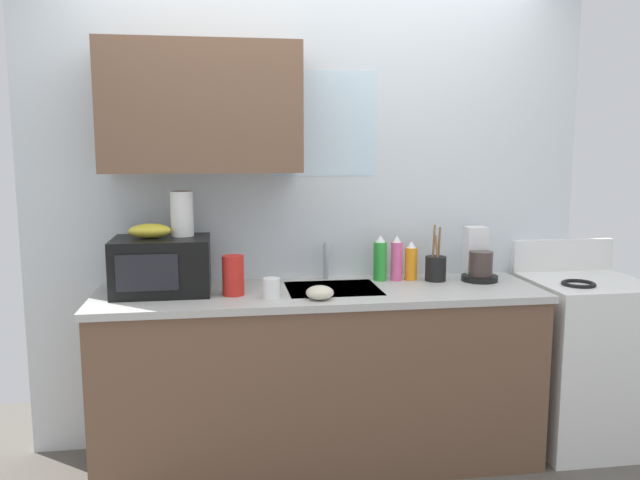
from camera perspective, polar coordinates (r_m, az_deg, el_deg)
name	(u,v)px	position (r m, az deg, el deg)	size (l,w,h in m)	color
kitchen_wall_assembly	(290,193)	(3.38, -2.67, 4.28)	(2.98, 0.42, 2.50)	silver
counter_unit	(320,374)	(3.29, 0.02, -11.98)	(2.21, 0.63, 0.90)	brown
sink_faucet	(326,261)	(3.39, 0.54, -1.88)	(0.03, 0.03, 0.20)	#B2B5BA
stove_range	(584,360)	(3.78, 22.59, -9.93)	(0.60, 0.60, 1.08)	white
microwave	(162,266)	(3.17, -14.02, -2.24)	(0.46, 0.35, 0.27)	black
banana_bunch	(150,231)	(3.15, -15.03, 0.80)	(0.20, 0.11, 0.07)	gold
paper_towel_roll	(182,214)	(3.17, -12.29, 2.32)	(0.11, 0.11, 0.22)	white
coffee_maker	(478,260)	(3.48, 14.00, -1.79)	(0.19, 0.21, 0.28)	black
dish_soap_bottle_green	(380,259)	(3.38, 5.41, -1.73)	(0.07, 0.07, 0.24)	green
dish_soap_bottle_pink	(397,259)	(3.39, 6.89, -1.74)	(0.06, 0.06, 0.24)	#E55999
dish_soap_bottle_orange	(411,262)	(3.41, 8.18, -1.95)	(0.07, 0.07, 0.21)	orange
cereal_canister	(233,275)	(3.06, -7.80, -3.17)	(0.10, 0.10, 0.19)	red
mug_white	(272,288)	(2.99, -4.37, -4.34)	(0.08, 0.08, 0.10)	white
utensil_crock	(436,268)	(3.42, 10.34, -2.45)	(0.11, 0.11, 0.30)	black
small_bowl	(320,293)	(2.96, -0.02, -4.74)	(0.13, 0.13, 0.07)	beige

